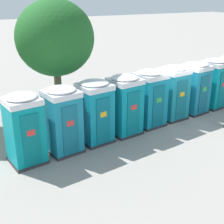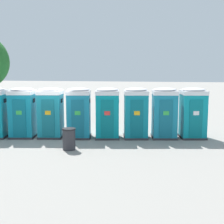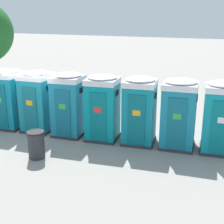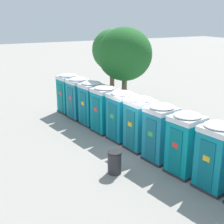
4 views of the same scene
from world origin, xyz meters
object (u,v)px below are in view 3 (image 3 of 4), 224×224
at_px(portapotty_6, 69,104).
at_px(trash_can, 36,145).
at_px(portapotty_7, 103,107).
at_px(portapotty_5, 37,101).
at_px(portapotty_8, 140,110).
at_px(portapotty_10, 221,117).
at_px(portapotty_4, 8,98).
at_px(portapotty_9, 179,114).

relative_size(portapotty_6, trash_can, 2.70).
bearing_deg(portapotty_7, trash_can, -116.64).
height_order(portapotty_5, portapotty_6, same).
bearing_deg(portapotty_8, trash_can, -134.27).
distance_m(portapotty_6, portapotty_10, 5.73).
distance_m(portapotty_5, portapotty_7, 2.87).
xyz_separation_m(portapotty_5, portapotty_6, (1.43, 0.14, 0.00)).
bearing_deg(portapotty_4, portapotty_10, 7.98).
bearing_deg(portapotty_6, portapotty_7, 7.14).
bearing_deg(portapotty_8, portapotty_10, 8.89).
relative_size(portapotty_5, portapotty_7, 1.00).
distance_m(portapotty_9, trash_can, 5.10).
distance_m(portapotty_7, portapotty_9, 2.87).
relative_size(portapotty_7, portapotty_10, 1.00).
height_order(portapotty_6, portapotty_9, same).
relative_size(portapotty_4, portapotty_7, 1.00).
xyz_separation_m(portapotty_7, portapotty_9, (2.83, 0.46, -0.00)).
xyz_separation_m(portapotty_4, trash_can, (3.02, -1.98, -0.81)).
xyz_separation_m(portapotty_4, portapotty_5, (1.42, 0.20, 0.00)).
relative_size(portapotty_4, portapotty_8, 1.00).
relative_size(portapotty_4, portapotty_9, 1.00).
xyz_separation_m(portapotty_6, portapotty_10, (5.67, 0.86, -0.00)).
relative_size(portapotty_9, trash_can, 2.70).
xyz_separation_m(portapotty_9, portapotty_10, (1.42, 0.22, -0.00)).
distance_m(portapotty_6, trash_can, 2.46).
distance_m(portapotty_7, trash_can, 2.91).
height_order(portapotty_6, portapotty_10, same).
xyz_separation_m(portapotty_7, trash_can, (-1.25, -2.50, -0.81)).
xyz_separation_m(portapotty_4, portapotty_10, (8.51, 1.19, 0.00)).
bearing_deg(portapotty_9, portapotty_6, -171.49).
height_order(portapotty_5, portapotty_8, same).
relative_size(portapotty_8, portapotty_9, 1.00).
bearing_deg(trash_can, portapotty_8, 45.73).
bearing_deg(portapotty_9, trash_can, -144.10).
bearing_deg(portapotty_10, portapotty_7, -170.89).
xyz_separation_m(portapotty_5, portapotty_8, (4.26, 0.55, -0.00)).
bearing_deg(portapotty_4, trash_can, -33.32).
bearing_deg(portapotty_5, portapotty_10, 7.98).
distance_m(portapotty_8, portapotty_9, 1.43).
bearing_deg(portapotty_8, portapotty_4, -172.47).
relative_size(portapotty_5, portapotty_6, 1.00).
bearing_deg(trash_can, portapotty_4, 146.68).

